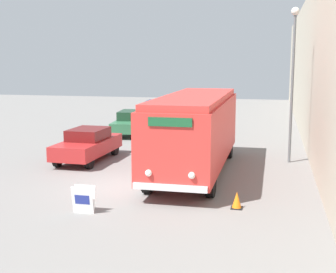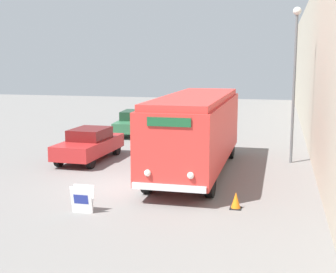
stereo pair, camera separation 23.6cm
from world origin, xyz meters
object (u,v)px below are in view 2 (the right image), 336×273
object	(u,v)px
vintage_bus	(196,129)
parked_car_near	(89,144)
parked_car_far	(161,111)
parked_car_mid	(134,122)
traffic_cone	(236,201)
sign_board	(82,200)
streetlamp	(295,64)

from	to	relation	value
vintage_bus	parked_car_near	xyz separation A→B (m)	(-5.23, 1.26, -1.07)
vintage_bus	parked_car_far	distance (m)	15.85
parked_car_mid	parked_car_far	size ratio (longest dim) A/B	1.03
parked_car_far	traffic_cone	bearing A→B (deg)	-72.83
parked_car_mid	parked_car_far	bearing A→B (deg)	82.40
parked_car_near	traffic_cone	xyz separation A→B (m)	(7.31, -5.61, -0.50)
parked_car_near	traffic_cone	bearing A→B (deg)	-35.76
sign_board	streetlamp	world-z (taller)	streetlamp
vintage_bus	parked_car_near	size ratio (longest dim) A/B	2.12
parked_car_mid	traffic_cone	world-z (taller)	parked_car_mid
sign_board	parked_car_near	xyz separation A→B (m)	(-2.77, 7.09, 0.36)
parked_car_mid	parked_car_far	xyz separation A→B (m)	(0.23, 5.87, 0.07)
streetlamp	parked_car_mid	world-z (taller)	streetlamp
vintage_bus	streetlamp	world-z (taller)	streetlamp
vintage_bus	streetlamp	bearing A→B (deg)	37.20
sign_board	streetlamp	distance (m)	11.54
parked_car_near	traffic_cone	distance (m)	9.22
vintage_bus	traffic_cone	bearing A→B (deg)	-64.40
sign_board	parked_car_far	distance (m)	20.93
traffic_cone	parked_car_near	bearing A→B (deg)	142.51
sign_board	parked_car_mid	distance (m)	15.19
parked_car_far	traffic_cone	world-z (taller)	parked_car_far
sign_board	parked_car_near	distance (m)	7.62
parked_car_near	sign_board	bearing A→B (deg)	-66.92
streetlamp	parked_car_near	xyz separation A→B (m)	(-9.11, -1.68, -3.65)
streetlamp	parked_car_far	world-z (taller)	streetlamp
parked_car_mid	parked_car_far	distance (m)	5.87
traffic_cone	sign_board	bearing A→B (deg)	-161.90
vintage_bus	parked_car_far	xyz separation A→B (m)	(-5.28, 14.91, -1.00)
sign_board	vintage_bus	bearing A→B (deg)	67.13
sign_board	streetlamp	xyz separation A→B (m)	(6.33, 8.77, 4.01)
vintage_bus	parked_car_mid	distance (m)	10.65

